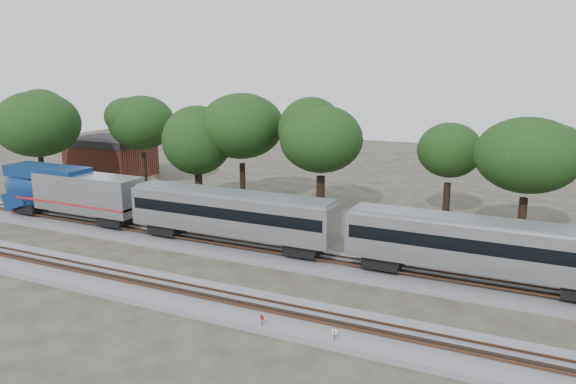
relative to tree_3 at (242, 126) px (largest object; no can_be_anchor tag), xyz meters
name	(u,v)px	position (x,y,z in m)	size (l,w,h in m)	color
ground	(237,282)	(10.94, -19.79, -8.91)	(160.00, 160.00, 0.00)	#383328
track_far	(274,255)	(10.94, -13.79, -8.71)	(160.00, 5.00, 0.73)	slate
track_near	(206,299)	(10.94, -23.79, -8.71)	(160.00, 5.00, 0.73)	slate
switch_stand_red	(262,321)	(16.28, -25.87, -8.24)	(0.32, 0.15, 1.06)	#512D19
switch_stand_white	(334,335)	(20.79, -25.77, -8.21)	(0.34, 0.13, 1.10)	#512D19
switch_lever	(254,326)	(15.60, -25.69, -8.76)	(0.50, 0.30, 0.30)	#512D19
brick_building	(111,156)	(-26.06, 7.55, -6.22)	(11.24, 8.02, 5.34)	brown
tree_0	(37,124)	(-25.31, -5.06, -0.45)	(8.62, 8.62, 12.16)	black
tree_1	(142,123)	(-16.42, 3.19, -0.64)	(8.43, 8.43, 11.88)	black
tree_2	(197,140)	(-4.10, -2.55, -1.49)	(7.57, 7.57, 10.67)	black
tree_3	(242,126)	(0.00, 0.00, 0.00)	(9.08, 9.08, 12.80)	black
tree_4	(321,139)	(9.81, -1.15, -0.74)	(8.33, 8.33, 11.74)	black
tree_5	(450,150)	(21.55, 3.63, -1.76)	(7.30, 7.30, 10.29)	black
tree_6	(528,156)	(28.91, -1.95, -0.96)	(8.11, 8.11, 11.43)	black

